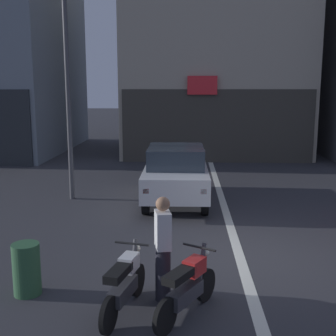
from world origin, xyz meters
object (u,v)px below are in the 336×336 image
(motorcycle_red_row_left_mid, at_px, (188,287))
(person_by_motorcycles, at_px, (163,248))
(car_white_crossing_near, at_px, (176,172))
(trash_bin, at_px, (27,269))
(motorcycle_white_row_leftmost, at_px, (125,283))
(street_lamp, at_px, (67,67))

(motorcycle_red_row_left_mid, xyz_separation_m, person_by_motorcycles, (-0.38, 0.48, 0.40))
(car_white_crossing_near, xyz_separation_m, trash_bin, (-2.25, -5.86, -0.46))
(car_white_crossing_near, distance_m, motorcycle_white_row_leftmost, 6.41)
(person_by_motorcycles, bearing_deg, car_white_crossing_near, 89.48)
(motorcycle_white_row_leftmost, xyz_separation_m, trash_bin, (-1.65, 0.51, -0.03))
(street_lamp, height_order, trash_bin, street_lamp)
(car_white_crossing_near, height_order, street_lamp, street_lamp)
(street_lamp, xyz_separation_m, trash_bin, (0.86, -6.10, -3.42))
(motorcycle_red_row_left_mid, bearing_deg, motorcycle_white_row_leftmost, 175.66)
(motorcycle_red_row_left_mid, height_order, trash_bin, motorcycle_red_row_left_mid)
(person_by_motorcycles, relative_size, trash_bin, 1.96)
(car_white_crossing_near, bearing_deg, motorcycle_white_row_leftmost, -95.37)
(car_white_crossing_near, relative_size, street_lamp, 0.66)
(person_by_motorcycles, distance_m, trash_bin, 2.24)
(street_lamp, bearing_deg, motorcycle_white_row_leftmost, -69.17)
(person_by_motorcycles, bearing_deg, street_lamp, 116.27)
(person_by_motorcycles, bearing_deg, motorcycle_red_row_left_mid, -51.41)
(motorcycle_white_row_leftmost, height_order, motorcycle_red_row_left_mid, same)
(motorcycle_red_row_left_mid, relative_size, trash_bin, 1.73)
(street_lamp, distance_m, trash_bin, 7.05)
(motorcycle_red_row_left_mid, height_order, person_by_motorcycles, person_by_motorcycles)
(street_lamp, relative_size, motorcycle_white_row_leftmost, 3.82)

